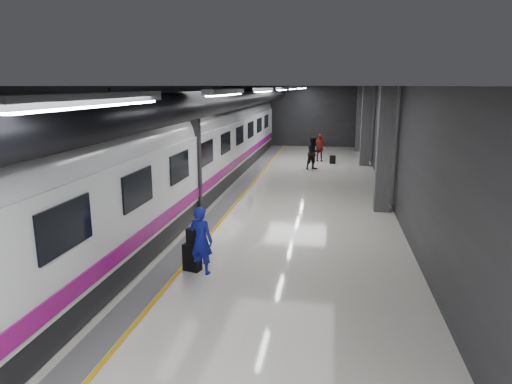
{
  "coord_description": "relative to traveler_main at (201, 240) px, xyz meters",
  "views": [
    {
      "loc": [
        2.69,
        -14.84,
        4.51
      ],
      "look_at": [
        0.47,
        -1.61,
        1.38
      ],
      "focal_mm": 32.0,
      "sensor_mm": 36.0,
      "label": 1
    }
  ],
  "objects": [
    {
      "name": "train",
      "position": [
        -2.87,
        4.7,
        1.22
      ],
      "size": [
        3.05,
        38.0,
        4.05
      ],
      "color": "black",
      "rests_on": "ground"
    },
    {
      "name": "shoulder_bag",
      "position": [
        -0.25,
        0.14,
        0.04
      ],
      "size": [
        0.31,
        0.18,
        0.4
      ],
      "primitive_type": "cube",
      "rotation": [
        0.0,
        0.0,
        -0.05
      ],
      "color": "black",
      "rests_on": "suitcase_main"
    },
    {
      "name": "suitcase_far",
      "position": [
        3.11,
        16.94,
        -0.61
      ],
      "size": [
        0.35,
        0.25,
        0.49
      ],
      "primitive_type": "cube",
      "rotation": [
        0.0,
        0.0,
        0.11
      ],
      "color": "black",
      "rests_on": "ground"
    },
    {
      "name": "traveler_far_b",
      "position": [
        2.3,
        17.76,
        -0.02
      ],
      "size": [
        1.0,
        0.48,
        1.66
      ],
      "primitive_type": "imported",
      "rotation": [
        0.0,
        0.0,
        0.08
      ],
      "color": "maroon",
      "rests_on": "ground"
    },
    {
      "name": "traveler_far_a",
      "position": [
        2.08,
        14.83,
        0.06
      ],
      "size": [
        1.12,
        1.07,
        1.81
      ],
      "primitive_type": "imported",
      "rotation": [
        0.0,
        0.0,
        0.63
      ],
      "color": "black",
      "rests_on": "ground"
    },
    {
      "name": "platform_hall",
      "position": [
        0.09,
        5.65,
        2.69
      ],
      "size": [
        10.02,
        40.02,
        4.51
      ],
      "color": "black",
      "rests_on": "ground"
    },
    {
      "name": "suitcase_main",
      "position": [
        -0.27,
        0.13,
        -0.51
      ],
      "size": [
        0.48,
        0.37,
        0.69
      ],
      "primitive_type": "cube",
      "rotation": [
        0.0,
        0.0,
        -0.27
      ],
      "color": "black",
      "rests_on": "ground"
    },
    {
      "name": "ground",
      "position": [
        0.38,
        4.7,
        -0.85
      ],
      "size": [
        40.0,
        40.0,
        0.0
      ],
      "primitive_type": "plane",
      "color": "silver",
      "rests_on": "ground"
    },
    {
      "name": "traveler_main",
      "position": [
        0.0,
        0.0,
        0.0
      ],
      "size": [
        0.7,
        0.54,
        1.7
      ],
      "primitive_type": "imported",
      "rotation": [
        0.0,
        0.0,
        2.9
      ],
      "color": "#1C1AC9",
      "rests_on": "ground"
    }
  ]
}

